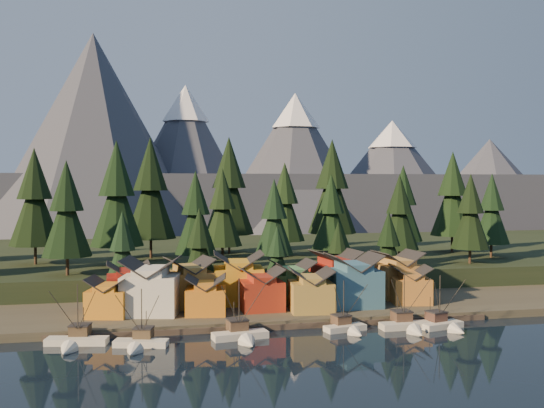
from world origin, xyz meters
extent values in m
plane|color=black|center=(0.00, 0.00, 0.00)|extent=(500.00, 500.00, 0.00)
cube|color=#3B372A|center=(0.00, 40.00, 0.75)|extent=(400.00, 50.00, 1.50)
cube|color=black|center=(0.00, 90.00, 3.00)|extent=(420.00, 100.00, 6.00)
cube|color=#4C4136|center=(0.00, 16.50, 0.50)|extent=(80.00, 4.00, 1.00)
cube|color=#4C5062|center=(0.00, 240.00, 15.00)|extent=(560.00, 160.00, 30.00)
cone|color=#4C5062|center=(-45.00, 180.00, 45.00)|extent=(100.00, 100.00, 90.00)
cone|color=#4C5062|center=(-5.00, 198.00, 36.00)|extent=(80.00, 80.00, 72.00)
cone|color=white|center=(-5.00, 198.00, 63.36)|extent=(22.40, 22.40, 17.28)
cone|color=#4C5062|center=(45.00, 186.00, 34.00)|extent=(84.00, 84.00, 68.00)
cone|color=white|center=(45.00, 186.00, 59.84)|extent=(23.52, 23.52, 16.32)
cone|color=#4C5062|center=(100.00, 202.00, 29.00)|extent=(92.00, 92.00, 58.00)
cone|color=white|center=(100.00, 202.00, 51.04)|extent=(25.76, 25.76, 13.92)
cone|color=#4C5062|center=(160.00, 210.00, 25.00)|extent=(88.00, 88.00, 50.00)
cube|color=beige|center=(-34.17, 11.96, 0.33)|extent=(10.18, 4.60, 1.53)
cone|color=beige|center=(-35.15, 6.66, 0.33)|extent=(3.43, 3.82, 2.87)
cube|color=black|center=(-34.17, 11.96, -0.24)|extent=(10.43, 4.69, 0.33)
cube|color=#463725|center=(-33.85, 13.73, 1.82)|extent=(3.52, 3.37, 1.72)
cube|color=#282625|center=(-33.85, 13.73, 2.77)|extent=(3.75, 3.59, 0.19)
cylinder|color=black|center=(-34.07, 12.55, 5.35)|extent=(0.17, 0.17, 8.60)
cylinder|color=black|center=(-33.48, 15.73, 3.15)|extent=(0.13, 0.13, 4.20)
cube|color=beige|center=(-24.01, 8.64, 0.32)|extent=(8.95, 4.79, 1.45)
cone|color=beige|center=(-25.19, 4.10, 0.32)|extent=(3.37, 3.51, 2.72)
cube|color=black|center=(-24.01, 8.64, -0.23)|extent=(9.16, 4.88, 0.32)
cube|color=brown|center=(-23.61, 10.15, 1.72)|extent=(3.50, 3.37, 1.63)
cube|color=#282625|center=(-23.61, 10.15, 2.63)|extent=(3.72, 3.59, 0.18)
cylinder|color=black|center=(-23.88, 9.14, 5.08)|extent=(0.16, 0.16, 8.17)
cylinder|color=black|center=(-23.17, 11.86, 3.00)|extent=(0.13, 0.13, 3.99)
cube|color=beige|center=(-7.76, 10.17, 0.35)|extent=(9.64, 4.33, 1.60)
cone|color=beige|center=(-7.01, 5.12, 0.35)|extent=(3.44, 3.58, 3.01)
cube|color=black|center=(-7.76, 10.17, -0.25)|extent=(9.88, 4.42, 0.35)
cube|color=brown|center=(-8.01, 11.86, 1.91)|extent=(3.61, 3.45, 1.81)
cube|color=#282625|center=(-8.01, 11.86, 2.91)|extent=(3.84, 3.67, 0.20)
cylinder|color=black|center=(-7.84, 10.73, 5.62)|extent=(0.18, 0.18, 9.03)
cylinder|color=black|center=(-8.29, 13.76, 3.31)|extent=(0.14, 0.14, 4.41)
cube|color=beige|center=(11.21, 11.78, 0.31)|extent=(7.88, 4.24, 1.41)
cone|color=beige|center=(12.12, 7.77, 0.31)|extent=(3.14, 3.08, 2.64)
cube|color=black|center=(11.21, 11.78, -0.22)|extent=(8.07, 4.33, 0.31)
cube|color=brown|center=(10.90, 13.11, 1.67)|extent=(3.33, 3.20, 1.58)
cube|color=#282625|center=(10.90, 13.11, 2.55)|extent=(3.54, 3.41, 0.18)
cylinder|color=black|center=(11.11, 12.22, 4.93)|extent=(0.16, 0.16, 7.92)
cylinder|color=black|center=(10.56, 14.62, 2.90)|extent=(0.12, 0.12, 3.87)
cube|color=beige|center=(22.30, 11.06, 0.34)|extent=(9.21, 3.08, 1.57)
cone|color=beige|center=(22.37, 6.03, 0.34)|extent=(2.99, 3.17, 2.95)
cube|color=black|center=(22.30, 11.06, -0.25)|extent=(9.43, 3.13, 0.34)
cube|color=#50392A|center=(22.27, 12.74, 1.87)|extent=(3.19, 2.99, 1.77)
cube|color=#282625|center=(22.27, 12.74, 2.85)|extent=(3.39, 3.19, 0.20)
cylinder|color=black|center=(22.29, 11.62, 5.51)|extent=(0.18, 0.18, 8.85)
cylinder|color=black|center=(22.25, 14.64, 3.25)|extent=(0.14, 0.14, 4.33)
cube|color=beige|center=(28.84, 10.14, 0.33)|extent=(8.41, 4.67, 1.50)
cone|color=beige|center=(29.91, 5.90, 0.33)|extent=(3.39, 3.32, 2.81)
cube|color=black|center=(28.84, 10.14, -0.23)|extent=(8.61, 4.76, 0.33)
cube|color=#4B3128|center=(28.49, 11.55, 1.78)|extent=(3.59, 3.46, 1.69)
cube|color=#282625|center=(28.49, 11.55, 2.72)|extent=(3.82, 3.68, 0.19)
cylinder|color=black|center=(28.72, 10.61, 5.25)|extent=(0.17, 0.17, 8.43)
cylinder|color=black|center=(28.09, 13.15, 3.09)|extent=(0.13, 0.13, 4.12)
cube|color=#C6781C|center=(-30.03, 25.08, 4.00)|extent=(8.51, 7.83, 4.99)
cube|color=#C6781C|center=(-30.03, 25.08, 6.99)|extent=(5.30, 6.97, 1.02)
cube|color=beige|center=(-22.29, 25.94, 5.16)|extent=(11.75, 10.87, 7.32)
cube|color=beige|center=(-22.29, 25.94, 9.52)|extent=(7.24, 9.78, 1.43)
cube|color=#C4711B|center=(-12.20, 23.57, 3.96)|extent=(8.28, 7.86, 4.93)
cube|color=#C4711B|center=(-12.20, 23.57, 6.94)|extent=(4.96, 7.26, 1.04)
cube|color=maroon|center=(-1.36, 25.09, 4.33)|extent=(8.30, 7.39, 5.66)
cube|color=maroon|center=(-1.36, 25.09, 7.72)|extent=(4.69, 7.11, 1.13)
cube|color=olive|center=(7.77, 22.04, 4.33)|extent=(8.58, 8.58, 5.66)
cube|color=olive|center=(7.77, 22.04, 7.70)|extent=(5.02, 8.11, 1.11)
cube|color=#34607A|center=(17.31, 24.76, 5.17)|extent=(10.07, 8.51, 7.35)
cube|color=#34607A|center=(17.31, 24.76, 9.53)|extent=(5.58, 8.29, 1.40)
cube|color=#AC6D2C|center=(29.79, 25.45, 4.10)|extent=(8.64, 7.88, 5.19)
cube|color=#AC6D2C|center=(29.79, 25.45, 7.21)|extent=(5.27, 7.13, 1.06)
cube|color=maroon|center=(-26.68, 32.87, 4.69)|extent=(8.58, 7.72, 6.38)
cube|color=maroon|center=(-26.68, 32.87, 8.44)|extent=(4.89, 7.38, 1.15)
cube|color=olive|center=(-14.73, 31.50, 4.97)|extent=(10.13, 9.72, 6.95)
cube|color=olive|center=(-14.73, 31.50, 9.03)|extent=(6.34, 8.71, 1.20)
cube|color=#C38A1B|center=(-4.76, 32.27, 5.20)|extent=(10.57, 9.23, 7.40)
cube|color=#C38A1B|center=(-4.76, 32.27, 9.58)|extent=(6.13, 8.67, 1.39)
cube|color=#47834B|center=(6.34, 31.29, 4.48)|extent=(8.88, 7.49, 5.96)
cube|color=#47834B|center=(6.34, 31.29, 8.04)|extent=(5.08, 7.10, 1.19)
cube|color=maroon|center=(16.62, 34.28, 5.10)|extent=(10.16, 9.26, 7.20)
cube|color=maroon|center=(16.62, 34.28, 9.34)|extent=(6.00, 8.61, 1.30)
cube|color=#AE803D|center=(29.95, 32.34, 5.05)|extent=(9.32, 8.82, 7.10)
cube|color=#AE803D|center=(29.95, 32.34, 9.20)|extent=(5.39, 8.36, 1.23)
cylinder|color=#332319|center=(-50.00, 68.00, 8.53)|extent=(0.70, 0.70, 5.06)
cone|color=black|center=(-50.00, 68.00, 19.49)|extent=(12.37, 12.37, 17.42)
cone|color=black|center=(-50.00, 68.00, 28.48)|extent=(8.43, 8.43, 12.65)
cylinder|color=#332319|center=(-40.00, 48.00, 8.20)|extent=(0.70, 0.70, 4.41)
cone|color=black|center=(-40.00, 48.00, 17.76)|extent=(10.78, 10.78, 15.19)
cone|color=black|center=(-40.00, 48.00, 25.59)|extent=(7.35, 7.35, 11.02)
cylinder|color=#332319|center=(-30.00, 60.00, 8.66)|extent=(0.70, 0.70, 5.33)
cone|color=black|center=(-30.00, 60.00, 20.21)|extent=(13.03, 13.03, 18.35)
cone|color=black|center=(-30.00, 60.00, 29.68)|extent=(8.88, 8.88, 13.32)
cylinder|color=#332319|center=(-22.00, 75.00, 8.84)|extent=(0.70, 0.70, 5.68)
cone|color=black|center=(-22.00, 75.00, 21.13)|extent=(13.87, 13.87, 19.55)
cone|color=black|center=(-22.00, 75.00, 31.22)|extent=(9.46, 9.46, 14.19)
cylinder|color=#332319|center=(-12.00, 50.00, 8.02)|extent=(0.70, 0.70, 4.04)
cone|color=black|center=(-12.00, 50.00, 16.76)|extent=(9.86, 9.86, 13.90)
cone|color=black|center=(-12.00, 50.00, 23.94)|extent=(6.73, 6.73, 10.09)
cylinder|color=#332319|center=(-4.00, 65.00, 8.10)|extent=(0.70, 0.70, 4.21)
cone|color=black|center=(-4.00, 65.00, 17.22)|extent=(10.29, 10.29, 14.50)
cone|color=black|center=(-4.00, 65.00, 24.70)|extent=(7.01, 7.01, 10.52)
cylinder|color=#332319|center=(6.00, 48.00, 7.85)|extent=(0.70, 0.70, 3.71)
cone|color=black|center=(6.00, 48.00, 15.89)|extent=(9.06, 9.06, 12.77)
cone|color=black|center=(6.00, 48.00, 22.48)|extent=(6.18, 6.18, 9.27)
cylinder|color=#332319|center=(14.00, 72.00, 8.26)|extent=(0.70, 0.70, 4.53)
cone|color=black|center=(14.00, 72.00, 18.07)|extent=(11.07, 11.07, 15.60)
cone|color=black|center=(14.00, 72.00, 26.12)|extent=(7.55, 7.55, 11.32)
cylinder|color=#332319|center=(22.00, 55.00, 7.97)|extent=(0.70, 0.70, 3.93)
cone|color=black|center=(22.00, 55.00, 16.49)|extent=(9.61, 9.61, 13.54)
cone|color=black|center=(22.00, 55.00, 23.48)|extent=(6.55, 6.55, 9.83)
cylinder|color=#332319|center=(30.00, 80.00, 8.89)|extent=(0.70, 0.70, 5.78)
cone|color=black|center=(30.00, 80.00, 21.41)|extent=(14.13, 14.13, 19.91)
cone|color=black|center=(30.00, 80.00, 31.68)|extent=(9.63, 9.63, 14.45)
cylinder|color=#332319|center=(38.00, 50.00, 7.96)|extent=(0.70, 0.70, 3.92)
cone|color=black|center=(38.00, 50.00, 16.46)|extent=(9.59, 9.59, 13.51)
cone|color=black|center=(38.00, 50.00, 23.43)|extent=(6.54, 6.54, 9.81)
cylinder|color=#332319|center=(46.00, 66.00, 8.20)|extent=(0.70, 0.70, 4.39)
cone|color=black|center=(46.00, 66.00, 17.71)|extent=(10.74, 10.74, 15.13)
cone|color=black|center=(46.00, 66.00, 25.52)|extent=(7.32, 7.32, 10.98)
cylinder|color=#332319|center=(56.00, 48.00, 7.97)|extent=(0.70, 0.70, 3.95)
cone|color=black|center=(56.00, 48.00, 16.53)|extent=(9.65, 9.65, 13.60)
cone|color=black|center=(56.00, 48.00, 23.55)|extent=(6.58, 6.58, 9.87)
cylinder|color=#332319|center=(64.00, 72.00, 8.57)|extent=(0.70, 0.70, 5.15)
cone|color=black|center=(64.00, 72.00, 19.73)|extent=(12.59, 12.59, 17.74)
cone|color=black|center=(64.00, 72.00, 28.88)|extent=(8.58, 8.58, 12.87)
cylinder|color=#332319|center=(0.00, 82.00, 8.92)|extent=(0.70, 0.70, 5.85)
cone|color=black|center=(0.00, 82.00, 21.60)|extent=(14.30, 14.30, 20.15)
cone|color=black|center=(0.00, 82.00, 31.99)|extent=(9.75, 9.75, 14.62)
cylinder|color=#332319|center=(68.00, 58.00, 8.00)|extent=(0.70, 0.70, 3.99)
cone|color=black|center=(68.00, 58.00, 16.65)|extent=(9.76, 9.76, 13.76)
cone|color=black|center=(68.00, 58.00, 23.75)|extent=(6.66, 6.66, 9.99)
cylinder|color=#332319|center=(-28.00, 40.00, 3.15)|extent=(0.70, 0.70, 3.31)
cone|color=black|center=(-28.00, 40.00, 10.33)|extent=(8.09, 8.09, 11.40)
cone|color=black|center=(-28.00, 40.00, 16.21)|extent=(5.52, 5.52, 8.27)
cylinder|color=#332319|center=(-12.00, 40.00, 3.20)|extent=(0.70, 0.70, 3.40)
cone|color=black|center=(-12.00, 40.00, 10.58)|extent=(8.32, 8.32, 11.72)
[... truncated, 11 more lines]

